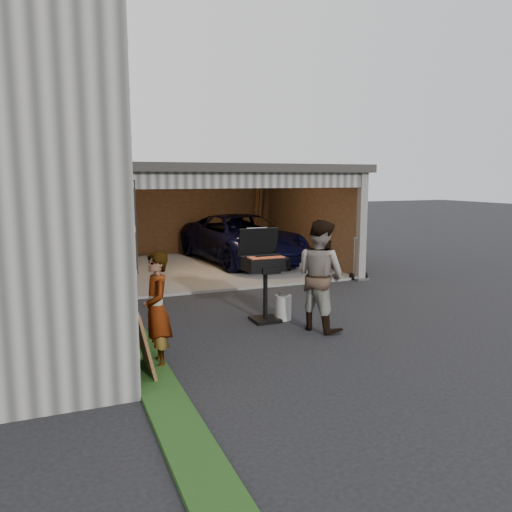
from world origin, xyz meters
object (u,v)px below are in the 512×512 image
Objects in this scene: minivan at (242,240)px; plywood_panel at (143,341)px; man at (320,275)px; bbq_grill at (264,267)px; hand_truck at (360,272)px; woman at (157,310)px; propane_tank at (283,307)px.

plywood_panel is (-4.26, -7.63, -0.25)m from minivan.
minivan is 6.82m from man.
bbq_grill is (-1.79, -5.89, 0.28)m from minivan.
bbq_grill reaches higher than plywood_panel.
plywood_panel is 7.47m from hand_truck.
woman is at bearing -149.31° from hand_truck.
woman is 0.47m from plywood_panel.
minivan is 11.24× the size of propane_tank.
woman is 1.72× the size of plywood_panel.
woman is 2.70m from bbq_grill.
woman is at bearing -123.92° from minivan.
minivan is 3.07× the size of bbq_grill.
bbq_grill is 4.52m from hand_truck.
man is 1.09m from propane_tank.
man is at bearing -51.15° from bbq_grill.
hand_truck is at bearing -66.21° from minivan.
minivan is 6.16m from bbq_grill.
propane_tank is at bearing -11.31° from bbq_grill.
propane_tank is (2.58, 1.44, -0.57)m from woman.
woman reaches higher than hand_truck.
propane_tank is at bearing -109.01° from minivan.
minivan is 2.72× the size of man.
plywood_panel is at bearing -149.40° from propane_tank.
propane_tank is 4.21m from hand_truck.
woman is at bearing 43.64° from plywood_panel.
propane_tank is at bearing 0.76° from man.
bbq_grill is (2.23, 1.51, 0.19)m from woman.
woman is 0.85× the size of man.
woman is 3.01m from propane_tank.
bbq_grill is 3.07m from plywood_panel.
hand_truck is at bearing 37.08° from propane_tank.
propane_tank is 3.28m from plywood_panel.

